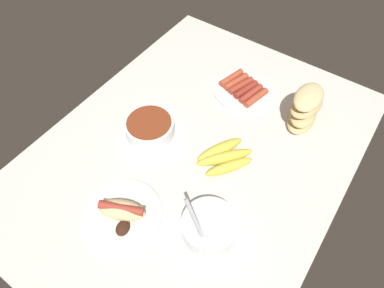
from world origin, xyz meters
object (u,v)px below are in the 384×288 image
at_px(plate_hotdog_assembled, 123,213).
at_px(bowl_coleslaw, 210,226).
at_px(bread_stack, 305,109).
at_px(bowl_chili, 150,127).
at_px(banana_bunch, 224,157).
at_px(plate_sausages, 243,89).

bearing_deg(plate_hotdog_assembled, bowl_coleslaw, 114.60).
xyz_separation_m(bread_stack, bowl_chili, (0.32, -0.39, -0.04)).
bearing_deg(banana_bunch, plate_hotdog_assembled, -22.65).
relative_size(bowl_coleslaw, bowl_chili, 0.95).
bearing_deg(bowl_coleslaw, banana_bunch, -158.16).
distance_m(bread_stack, bowl_coleslaw, 0.50).
bearing_deg(bread_stack, plate_hotdog_assembled, -23.91).
relative_size(plate_hotdog_assembled, banana_bunch, 1.16).
xyz_separation_m(plate_sausages, plate_hotdog_assembled, (0.62, -0.03, 0.01)).
height_order(plate_sausages, banana_bunch, banana_bunch).
bearing_deg(banana_bunch, bread_stack, 154.66).
xyz_separation_m(plate_hotdog_assembled, bowl_chili, (-0.28, -0.13, 0.01)).
relative_size(plate_sausages, bowl_coleslaw, 1.37).
height_order(banana_bunch, bowl_coleslaw, bowl_coleslaw).
relative_size(banana_bunch, bowl_chili, 1.17).
height_order(bread_stack, plate_hotdog_assembled, bread_stack).
relative_size(bread_stack, bowl_chili, 0.93).
distance_m(plate_hotdog_assembled, banana_bunch, 0.35).
relative_size(plate_sausages, bowl_chili, 1.31).
xyz_separation_m(bread_stack, plate_hotdog_assembled, (0.60, -0.26, -0.05)).
distance_m(bread_stack, bowl_chili, 0.51).
relative_size(bread_stack, banana_bunch, 0.79).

